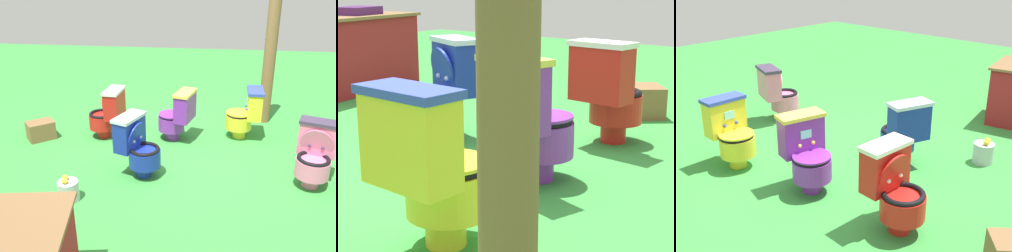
% 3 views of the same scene
% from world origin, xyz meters
% --- Properties ---
extents(ground, '(14.00, 14.00, 0.00)m').
position_xyz_m(ground, '(0.00, 0.00, 0.00)').
color(ground, green).
extents(toilet_blue, '(0.60, 0.55, 0.73)m').
position_xyz_m(toilet_blue, '(0.39, 0.41, 0.37)').
color(toilet_blue, '#192D9E').
rests_on(toilet_blue, ground).
extents(toilet_yellow, '(0.50, 0.44, 0.73)m').
position_xyz_m(toilet_yellow, '(-0.91, -0.81, 0.37)').
color(toilet_yellow, yellow).
rests_on(toilet_yellow, ground).
extents(toilet_red, '(0.52, 0.45, 0.73)m').
position_xyz_m(toilet_red, '(1.02, -0.58, 0.37)').
color(toilet_red, red).
rests_on(toilet_red, ground).
extents(toilet_purple, '(0.58, 0.52, 0.73)m').
position_xyz_m(toilet_purple, '(0.04, -0.62, 0.37)').
color(toilet_purple, purple).
rests_on(toilet_purple, ground).
extents(vendor_table, '(1.59, 1.10, 0.85)m').
position_xyz_m(vendor_table, '(1.16, 2.56, 0.39)').
color(vendor_table, maroon).
rests_on(vendor_table, ground).
extents(wooden_post, '(0.18, 0.18, 2.03)m').
position_xyz_m(wooden_post, '(-1.25, -1.49, 1.01)').
color(wooden_post, brown).
rests_on(wooden_post, ground).
extents(small_crate, '(0.45, 0.44, 0.26)m').
position_xyz_m(small_crate, '(1.97, -0.40, 0.13)').
color(small_crate, brown).
rests_on(small_crate, ground).
extents(lemon_bucket, '(0.22, 0.22, 0.28)m').
position_xyz_m(lemon_bucket, '(1.02, 1.03, 0.12)').
color(lemon_bucket, '#B7B7BF').
rests_on(lemon_bucket, ground).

